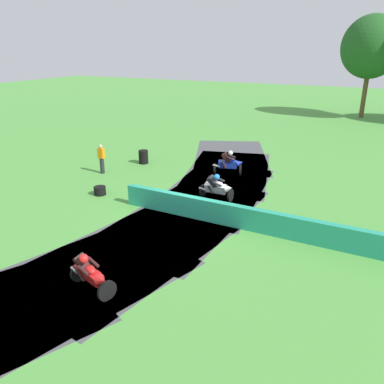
# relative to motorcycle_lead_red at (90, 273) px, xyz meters

# --- Properties ---
(ground_plane) EXTENTS (120.00, 120.00, 0.00)m
(ground_plane) POSITION_rel_motorcycle_lead_red_xyz_m (-0.00, 6.00, -0.64)
(ground_plane) COLOR #4C933D
(track_asphalt) EXTENTS (8.66, 28.53, 0.01)m
(track_asphalt) POSITION_rel_motorcycle_lead_red_xyz_m (-0.91, 6.03, -0.63)
(track_asphalt) COLOR #47474C
(track_asphalt) RESTS_ON ground
(safety_barrier) EXTENTS (16.60, 0.77, 0.90)m
(safety_barrier) POSITION_rel_motorcycle_lead_red_xyz_m (5.40, 5.85, -0.19)
(safety_barrier) COLOR #239375
(safety_barrier) RESTS_ON ground
(motorcycle_lead_red) EXTENTS (1.69, 1.14, 1.43)m
(motorcycle_lead_red) POSITION_rel_motorcycle_lead_red_xyz_m (0.00, 0.00, 0.00)
(motorcycle_lead_red) COLOR black
(motorcycle_lead_red) RESTS_ON ground
(motorcycle_chase_white) EXTENTS (1.68, 0.88, 1.42)m
(motorcycle_chase_white) POSITION_rel_motorcycle_lead_red_xyz_m (0.42, 8.18, -0.01)
(motorcycle_chase_white) COLOR black
(motorcycle_chase_white) RESTS_ON ground
(motorcycle_trailing_blue) EXTENTS (1.70, 1.04, 1.42)m
(motorcycle_trailing_blue) POSITION_rel_motorcycle_lead_red_xyz_m (-0.46, 11.93, 0.03)
(motorcycle_trailing_blue) COLOR black
(motorcycle_trailing_blue) RESTS_ON ground
(tire_stack_mid_a) EXTENTS (0.56, 0.56, 0.40)m
(tire_stack_mid_a) POSITION_rel_motorcycle_lead_red_xyz_m (-4.83, 6.34, -0.44)
(tire_stack_mid_a) COLOR black
(tire_stack_mid_a) RESTS_ON ground
(tire_stack_mid_b) EXTENTS (0.57, 0.57, 0.80)m
(tire_stack_mid_b) POSITION_rel_motorcycle_lead_red_xyz_m (-5.87, 11.71, -0.24)
(tire_stack_mid_b) COLOR black
(tire_stack_mid_b) RESTS_ON ground
(track_marshal) EXTENTS (0.34, 0.24, 1.63)m
(track_marshal) POSITION_rel_motorcycle_lead_red_xyz_m (-6.86, 9.06, 0.18)
(track_marshal) COLOR #232328
(track_marshal) RESTS_ON ground
(tree_far_left) EXTENTS (5.51, 5.51, 9.45)m
(tree_far_left) POSITION_rel_motorcycle_lead_red_xyz_m (4.58, 34.89, 5.90)
(tree_far_left) COLOR brown
(tree_far_left) RESTS_ON ground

